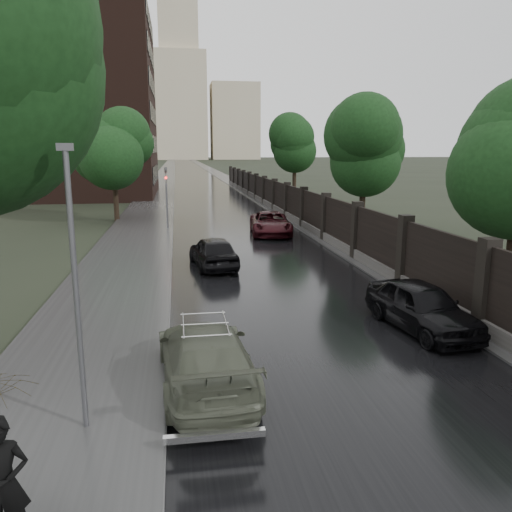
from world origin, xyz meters
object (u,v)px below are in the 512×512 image
object	(u,v)px
car_right_near	(422,307)
car_right_far	(271,223)
tree_right_c	(295,151)
volga_sedan	(205,356)
tree_right_b	(365,152)
lamp_post	(76,291)
traffic_light	(167,193)
hatchback_left	(213,252)
tree_left_far	(113,147)

from	to	relation	value
car_right_near	car_right_far	bearing A→B (deg)	86.10
tree_right_c	volga_sedan	bearing A→B (deg)	-106.10
tree_right_b	lamp_post	distance (m)	24.33
tree_right_c	car_right_near	distance (m)	35.01
tree_right_b	volga_sedan	distance (m)	22.16
traffic_light	hatchback_left	size ratio (longest dim) A/B	0.97
traffic_light	tree_left_far	bearing A→B (deg)	126.47
traffic_light	tree_right_b	bearing A→B (deg)	-14.24
volga_sedan	hatchback_left	distance (m)	11.21
volga_sedan	car_right_far	xyz separation A→B (m)	(5.05, 19.33, 0.02)
tree_right_b	volga_sedan	bearing A→B (deg)	-119.37
hatchback_left	car_right_near	distance (m)	10.13
tree_right_c	lamp_post	bearing A→B (deg)	-108.52
tree_left_far	hatchback_left	xyz separation A→B (m)	(5.82, -15.79, -4.54)
volga_sedan	hatchback_left	bearing A→B (deg)	-98.16
car_right_far	traffic_light	bearing A→B (deg)	162.44
car_right_near	hatchback_left	bearing A→B (deg)	113.22
tree_right_b	lamp_post	bearing A→B (deg)	-122.18
car_right_far	tree_right_b	bearing A→B (deg)	1.54
tree_right_c	car_right_far	size ratio (longest dim) A/B	1.40
volga_sedan	car_right_far	bearing A→B (deg)	-107.75
volga_sedan	tree_right_c	bearing A→B (deg)	-109.20
traffic_light	volga_sedan	size ratio (longest dim) A/B	0.85
car_right_far	volga_sedan	bearing A→B (deg)	-99.26
car_right_near	car_right_far	world-z (taller)	car_right_far
tree_right_b	lamp_post	world-z (taller)	tree_right_b
volga_sedan	hatchback_left	xyz separation A→B (m)	(0.99, 11.17, 0.02)
car_right_near	tree_right_c	bearing A→B (deg)	74.77
tree_right_c	lamp_post	size ratio (longest dim) A/B	1.37
lamp_post	car_right_far	world-z (taller)	lamp_post
volga_sedan	car_right_near	size ratio (longest dim) A/B	1.15
tree_right_c	lamp_post	distance (m)	40.67
tree_left_far	car_right_far	xyz separation A→B (m)	(9.88, -7.62, -4.54)
car_right_near	car_right_far	distance (m)	16.88
tree_left_far	car_right_near	distance (m)	27.23
tree_right_c	car_right_near	bearing A→B (deg)	-97.35
lamp_post	car_right_near	world-z (taller)	lamp_post
lamp_post	car_right_far	xyz separation A→B (m)	(7.28, 20.88, -1.97)
traffic_light	car_right_far	bearing A→B (deg)	-22.94
tree_right_c	car_right_near	world-z (taller)	tree_right_c
traffic_light	hatchback_left	bearing A→B (deg)	-78.87
tree_left_far	traffic_light	xyz separation A→B (m)	(3.70, -5.01, -2.84)
tree_left_far	traffic_light	bearing A→B (deg)	-53.53
tree_right_b	volga_sedan	world-z (taller)	tree_right_b
car_right_far	tree_right_c	bearing A→B (deg)	77.71
hatchback_left	tree_right_c	bearing A→B (deg)	-117.73
tree_right_b	traffic_light	distance (m)	12.44
volga_sedan	car_right_far	distance (m)	19.98
tree_right_b	car_right_far	distance (m)	7.05
hatchback_left	car_right_far	world-z (taller)	hatchback_left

